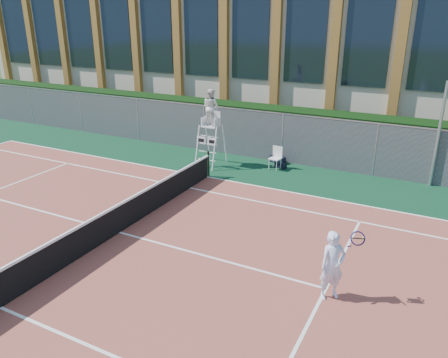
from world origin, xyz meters
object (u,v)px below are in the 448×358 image
at_px(steel_pole, 438,135).
at_px(tennis_player, 333,265).
at_px(umpire_chair, 211,109).
at_px(plastic_chair, 276,156).

height_order(steel_pole, tennis_player, steel_pole).
bearing_deg(steel_pole, umpire_chair, -169.38).
relative_size(umpire_chair, plastic_chair, 3.45).
height_order(umpire_chair, plastic_chair, umpire_chair).
distance_m(steel_pole, tennis_player, 9.19).
height_order(plastic_chair, tennis_player, tennis_player).
bearing_deg(tennis_player, umpire_chair, 134.52).
height_order(steel_pole, umpire_chair, steel_pole).
xyz_separation_m(plastic_chair, tennis_player, (4.44, -8.08, 0.29)).
distance_m(plastic_chair, tennis_player, 9.22).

